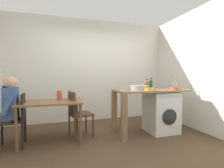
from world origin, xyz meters
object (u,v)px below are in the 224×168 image
object	(u,v)px
washing_machine	(161,112)
bottle_squat_brown	(147,84)
chair_opposite	(77,112)
seated_person	(5,108)
bottle_clear_small	(151,84)
vase	(59,95)
chair_person_seat	(16,117)
utensil_crock	(174,85)
bottle_tall_green	(147,85)
dining_table	(51,106)
colander	(175,88)
mixing_bowl	(149,89)

from	to	relation	value
washing_machine	bottle_squat_brown	world-z (taller)	bottle_squat_brown
chair_opposite	seated_person	distance (m)	1.20
bottle_clear_small	vase	xyz separation A→B (m)	(-1.97, 0.03, -0.20)
chair_person_seat	utensil_crock	world-z (taller)	utensil_crock
bottle_tall_green	bottle_squat_brown	bearing A→B (deg)	58.27
chair_person_seat	dining_table	bearing A→B (deg)	-84.42
seated_person	colander	world-z (taller)	seated_person
bottle_tall_green	vase	world-z (taller)	bottle_tall_green
colander	chair_person_seat	bearing A→B (deg)	174.61
bottle_clear_small	bottle_tall_green	bearing A→B (deg)	-142.15
chair_person_seat	chair_opposite	distance (m)	1.03
seated_person	bottle_squat_brown	world-z (taller)	seated_person
dining_table	bottle_tall_green	distance (m)	1.96
seated_person	dining_table	bearing A→B (deg)	-85.67
dining_table	bottle_clear_small	world-z (taller)	bottle_clear_small
seated_person	colander	size ratio (longest dim) A/B	6.00
chair_person_seat	utensil_crock	distance (m)	3.18
seated_person	bottle_tall_green	bearing A→B (deg)	-93.79
dining_table	colander	world-z (taller)	colander
chair_person_seat	utensil_crock	bearing A→B (deg)	-94.42
bottle_clear_small	chair_person_seat	bearing A→B (deg)	-176.48
bottle_clear_small	colander	xyz separation A→B (m)	(0.30, -0.44, -0.08)
chair_person_seat	colander	world-z (taller)	colander
chair_opposite	utensil_crock	xyz separation A→B (m)	(2.12, -0.14, 0.48)
chair_person_seat	chair_opposite	world-z (taller)	same
washing_machine	mixing_bowl	size ratio (longest dim) A/B	4.38
chair_person_seat	utensil_crock	size ratio (longest dim) A/B	3.00
vase	seated_person	bearing A→B (deg)	-166.45
dining_table	utensil_crock	size ratio (longest dim) A/B	3.67
colander	vase	size ratio (longest dim) A/B	1.09
colander	dining_table	bearing A→B (deg)	171.21
mixing_bowl	utensil_crock	xyz separation A→B (m)	(0.78, 0.25, 0.04)
washing_machine	bottle_tall_green	xyz separation A→B (m)	(-0.31, 0.07, 0.59)
chair_opposite	washing_machine	size ratio (longest dim) A/B	1.05
chair_opposite	vase	world-z (taller)	vase
bottle_squat_brown	colander	size ratio (longest dim) A/B	1.00
chair_person_seat	bottle_clear_small	size ratio (longest dim) A/B	3.79
dining_table	utensil_crock	xyz separation A→B (m)	(2.60, -0.10, 0.35)
bottle_clear_small	colander	bearing A→B (deg)	-56.00
bottle_clear_small	utensil_crock	xyz separation A→B (m)	(0.48, -0.17, -0.04)
seated_person	bottle_tall_green	size ratio (longest dim) A/B	5.46
dining_table	bottle_squat_brown	distance (m)	2.08
colander	chair_opposite	bearing A→B (deg)	168.16
dining_table	vase	xyz separation A→B (m)	(0.15, 0.10, 0.19)
bottle_squat_brown	mixing_bowl	size ratio (longest dim) A/B	1.02
bottle_squat_brown	chair_person_seat	bearing A→B (deg)	-175.52
seated_person	utensil_crock	xyz separation A→B (m)	(3.31, 0.00, 0.32)
bottle_squat_brown	vase	distance (m)	1.90
chair_person_seat	seated_person	world-z (taller)	seated_person
seated_person	mixing_bowl	size ratio (longest dim) A/B	6.11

